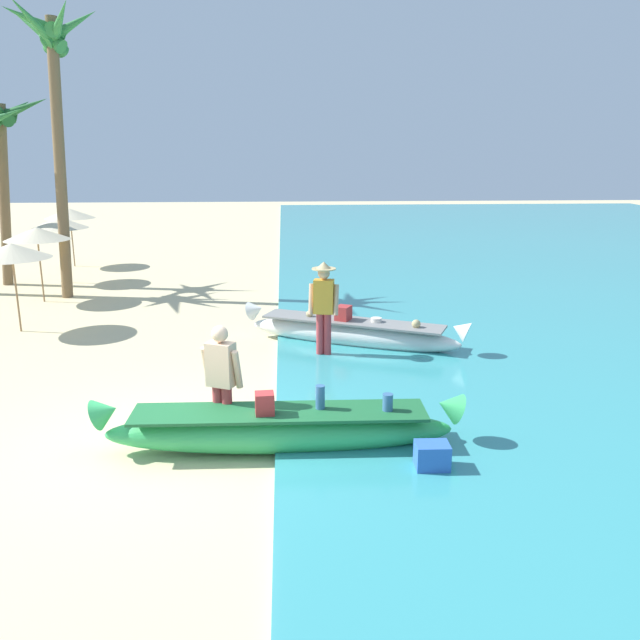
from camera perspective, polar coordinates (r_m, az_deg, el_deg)
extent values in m
plane|color=beige|center=(9.21, -12.37, -10.23)|extent=(80.00, 80.00, 0.00)
ellipsoid|color=#38B760|center=(8.63, -3.53, -9.69)|extent=(4.52, 0.75, 0.54)
cone|color=#38B760|center=(8.83, -18.14, -7.60)|extent=(0.41, 0.42, 0.48)
cone|color=#38B760|center=(8.74, 11.17, -7.37)|extent=(0.41, 0.42, 0.48)
cube|color=#1E6435|center=(8.52, -3.56, -8.04)|extent=(3.80, 0.75, 0.04)
cylinder|color=#386699|center=(8.53, 5.92, -7.20)|extent=(0.14, 0.14, 0.24)
cylinder|color=#386699|center=(8.52, 0.02, -6.79)|extent=(0.12, 0.12, 0.33)
cube|color=#B73333|center=(8.39, -4.84, -7.32)|extent=(0.26, 0.23, 0.30)
ellipsoid|color=white|center=(12.95, 2.82, -1.25)|extent=(4.20, 2.39, 0.53)
cone|color=white|center=(13.65, -5.58, 0.92)|extent=(0.53, 0.52, 0.47)
cone|color=white|center=(12.38, 12.12, -0.81)|extent=(0.53, 0.52, 0.47)
cube|color=gray|center=(12.88, 2.83, -0.12)|extent=(3.58, 2.11, 0.04)
sphere|color=tan|center=(12.48, 8.37, -0.34)|extent=(0.17, 0.17, 0.17)
cylinder|color=silver|center=(12.79, 4.92, -0.03)|extent=(0.22, 0.22, 0.10)
cube|color=#B73333|center=(12.87, 2.04, 0.57)|extent=(0.37, 0.39, 0.30)
sphere|color=tan|center=(13.14, -0.93, 0.53)|extent=(0.14, 0.14, 0.14)
cylinder|color=#B2383D|center=(12.15, 0.65, -1.44)|extent=(0.14, 0.14, 0.89)
cylinder|color=#B2383D|center=(12.17, 0.00, -1.41)|extent=(0.14, 0.14, 0.89)
cube|color=gold|center=(11.97, 0.33, 2.06)|extent=(0.40, 0.29, 0.63)
cylinder|color=tan|center=(11.93, 1.41, 1.77)|extent=(0.13, 0.22, 0.57)
cylinder|color=tan|center=(12.00, -0.77, 1.84)|extent=(0.13, 0.22, 0.57)
sphere|color=tan|center=(11.88, 0.33, 4.11)|extent=(0.22, 0.22, 0.22)
cylinder|color=tan|center=(11.87, 0.33, 4.49)|extent=(0.44, 0.44, 0.02)
cone|color=tan|center=(11.86, 0.33, 4.82)|extent=(0.26, 0.26, 0.12)
cylinder|color=#B2383D|center=(8.98, -8.85, -7.97)|extent=(0.14, 0.14, 0.79)
cylinder|color=#B2383D|center=(8.91, -8.06, -8.11)|extent=(0.14, 0.14, 0.79)
cube|color=beige|center=(8.70, -8.63, -3.83)|extent=(0.42, 0.35, 0.59)
cylinder|color=beige|center=(8.84, -9.85, -3.92)|extent=(0.16, 0.22, 0.54)
cylinder|color=beige|center=(8.62, -7.22, -4.30)|extent=(0.16, 0.22, 0.54)
sphere|color=beige|center=(8.58, -8.74, -1.20)|extent=(0.22, 0.22, 0.22)
cylinder|color=#8E6B47|center=(15.31, -24.96, 2.53)|extent=(0.04, 0.04, 1.90)
cone|color=beige|center=(15.18, -25.29, 5.48)|extent=(1.60, 1.60, 0.32)
cylinder|color=#8E6B47|center=(18.09, -23.18, 4.42)|extent=(0.04, 0.04, 1.90)
cone|color=beige|center=(17.97, -23.44, 6.92)|extent=(1.60, 1.60, 0.32)
cylinder|color=#8E6B47|center=(20.46, -21.53, 5.67)|extent=(0.04, 0.04, 1.90)
cone|color=beige|center=(20.36, -21.75, 7.89)|extent=(1.60, 1.60, 0.32)
cylinder|color=#8E6B47|center=(23.22, -20.79, 6.71)|extent=(0.04, 0.04, 1.90)
cone|color=beige|center=(23.14, -20.97, 8.67)|extent=(1.60, 1.60, 0.32)
cylinder|color=brown|center=(20.60, -25.80, 9.63)|extent=(0.65, 0.28, 5.01)
cone|color=#23602D|center=(20.30, -24.80, 16.30)|extent=(1.81, 0.53, 0.92)
cone|color=#23602D|center=(20.86, -25.24, 16.14)|extent=(0.83, 1.69, 0.95)
cylinder|color=brown|center=(18.14, -21.73, 12.53)|extent=(0.55, 0.28, 6.89)
cone|color=#337F3D|center=(18.24, -20.99, 22.77)|extent=(1.48, 0.51, 1.03)
cone|color=#337F3D|center=(18.52, -21.22, 22.55)|extent=(1.16, 1.29, 1.06)
cone|color=#337F3D|center=(18.81, -22.33, 22.67)|extent=(0.89, 1.85, 0.81)
cone|color=#337F3D|center=(18.56, -23.42, 22.22)|extent=(1.53, 0.84, 1.16)
cone|color=#337F3D|center=(18.25, -23.68, 22.75)|extent=(1.48, 1.03, 0.86)
cone|color=#337F3D|center=(17.90, -23.42, 22.50)|extent=(0.97, 1.84, 1.25)
cone|color=#337F3D|center=(17.84, -21.85, 22.73)|extent=(1.26, 1.63, 1.19)
cube|color=blue|center=(8.17, 9.73, -11.88)|extent=(0.41, 0.32, 0.41)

